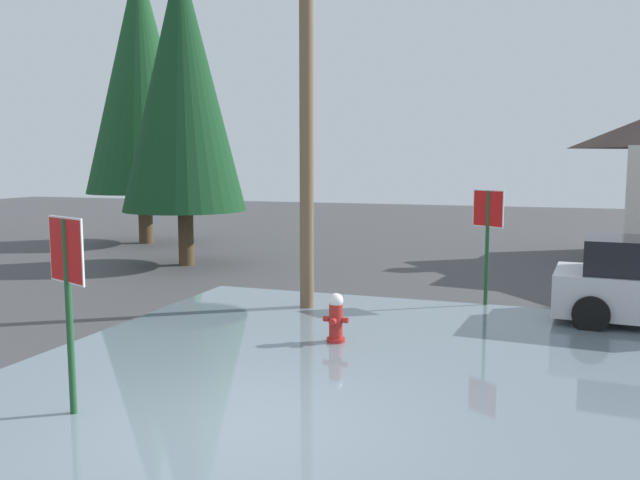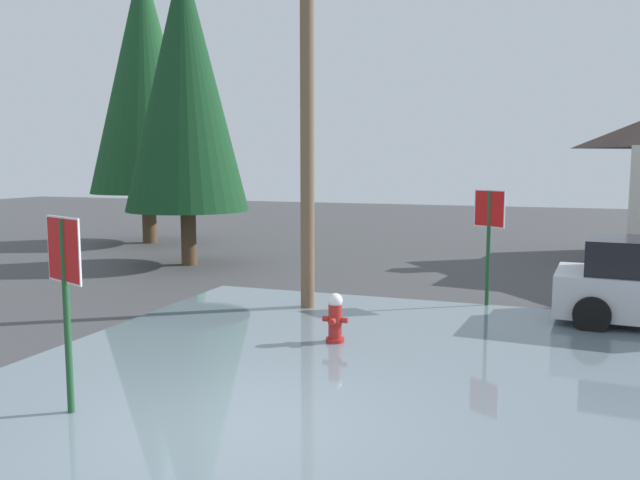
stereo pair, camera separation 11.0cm
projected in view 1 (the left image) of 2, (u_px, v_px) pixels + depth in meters
The scene contains 8 objects.
ground_plane at pixel (241, 433), 7.23m from camera, with size 80.00×80.00×0.10m, color #424244.
flood_puddle at pixel (397, 371), 9.17m from camera, with size 10.73×9.68×0.04m, color slate.
stop_sign_near at pixel (67, 275), 7.39m from camera, with size 0.71×0.31×2.35m.
fire_hydrant at pixel (336, 319), 10.57m from camera, with size 0.43×0.37×0.85m.
utility_pole at pixel (306, 95), 12.70m from camera, with size 1.60×0.28×8.24m.
stop_sign_far at pixel (488, 223), 13.22m from camera, with size 0.65×0.43×2.42m.
pine_tree_tall_left at pixel (141, 76), 23.38m from camera, with size 4.14×4.14×10.36m.
pine_tree_mid_left at pixel (182, 84), 18.28m from camera, with size 3.53×3.53×8.83m.
Camera 1 is at (3.12, -6.25, 2.95)m, focal length 36.26 mm.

